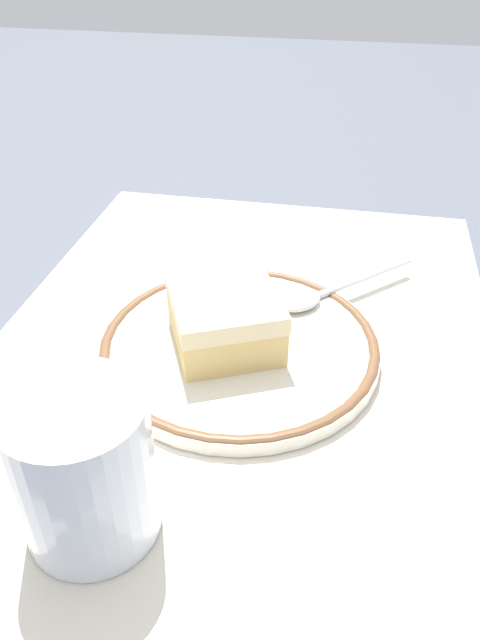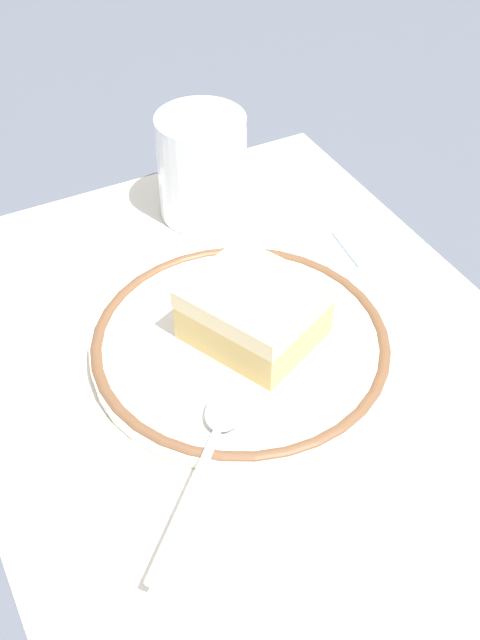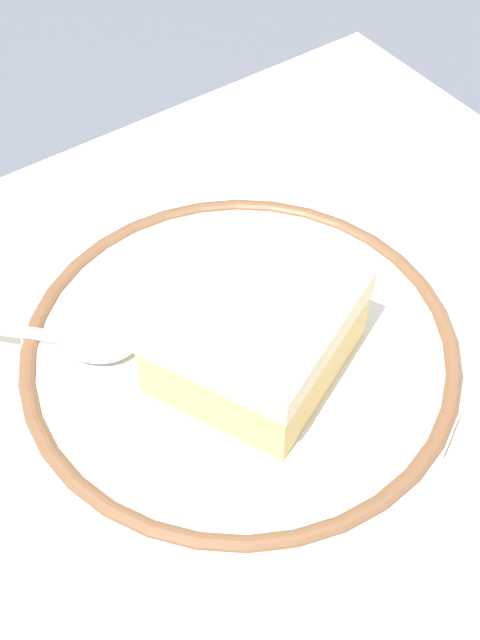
{
  "view_description": "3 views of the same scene",
  "coord_description": "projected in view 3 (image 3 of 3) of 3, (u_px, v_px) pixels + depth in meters",
  "views": [
    {
      "loc": [
        -0.38,
        -0.07,
        0.3
      ],
      "look_at": [
        -0.02,
        -0.0,
        0.03
      ],
      "focal_mm": 33.99,
      "sensor_mm": 36.0,
      "label": 1
    },
    {
      "loc": [
        0.34,
        -0.18,
        0.41
      ],
      "look_at": [
        -0.02,
        -0.0,
        0.03
      ],
      "focal_mm": 44.32,
      "sensor_mm": 36.0,
      "label": 2
    },
    {
      "loc": [
        0.13,
        0.21,
        0.34
      ],
      "look_at": [
        -0.02,
        -0.0,
        0.03
      ],
      "focal_mm": 47.66,
      "sensor_mm": 36.0,
      "label": 3
    }
  ],
  "objects": [
    {
      "name": "spoon",
      "position": [
        56.0,
        335.0,
        0.41
      ],
      "size": [
        0.11,
        0.12,
        0.01
      ],
      "color": "silver",
      "rests_on": "plate"
    },
    {
      "name": "ground_plane",
      "position": [
        214.0,
        377.0,
        0.42
      ],
      "size": [
        2.4,
        2.4,
        0.0
      ],
      "primitive_type": "plane",
      "color": "#4C515B"
    },
    {
      "name": "plate",
      "position": [
        240.0,
        352.0,
        0.42
      ],
      "size": [
        0.22,
        0.22,
        0.01
      ],
      "color": "silver",
      "rests_on": "placemat"
    },
    {
      "name": "cake_slice",
      "position": [
        257.0,
        332.0,
        0.39
      ],
      "size": [
        0.11,
        0.11,
        0.04
      ],
      "color": "#DBB76B",
      "rests_on": "plate"
    },
    {
      "name": "placemat",
      "position": [
        214.0,
        377.0,
        0.42
      ],
      "size": [
        0.52,
        0.4,
        0.0
      ],
      "primitive_type": "cube",
      "color": "beige",
      "rests_on": "ground_plane"
    }
  ]
}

